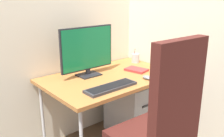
# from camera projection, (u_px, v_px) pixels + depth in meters

# --- Properties ---
(wall_back) EXTENTS (2.36, 0.04, 2.80)m
(wall_back) POSITION_uv_depth(u_px,v_px,m) (83.00, 0.00, 2.44)
(wall_back) COLOR beige
(wall_back) RESTS_ON ground_plane
(wall_side_right) EXTENTS (0.04, 1.92, 2.80)m
(wall_side_right) POSITION_uv_depth(u_px,v_px,m) (171.00, 0.00, 2.41)
(wall_side_right) COLOR beige
(wall_side_right) RESTS_ON ground_plane
(desk) EXTENTS (1.23, 0.79, 0.72)m
(desk) POSITION_uv_depth(u_px,v_px,m) (110.00, 80.00, 2.34)
(desk) COLOR #B27038
(desk) RESTS_ON ground_plane
(office_chair) EXTENTS (0.63, 0.66, 1.22)m
(office_chair) POSITION_uv_depth(u_px,v_px,m) (159.00, 126.00, 1.66)
(office_chair) COLOR black
(office_chair) RESTS_ON ground_plane
(filing_cabinet) EXTENTS (0.43, 0.49, 0.57)m
(filing_cabinet) POSITION_uv_depth(u_px,v_px,m) (132.00, 106.00, 2.69)
(filing_cabinet) COLOR #B2B5BA
(filing_cabinet) RESTS_ON ground_plane
(monitor) EXTENTS (0.56, 0.16, 0.46)m
(monitor) POSITION_uv_depth(u_px,v_px,m) (87.00, 50.00, 2.28)
(monitor) COLOR black
(monitor) RESTS_ON desk
(keyboard) EXTENTS (0.47, 0.14, 0.03)m
(keyboard) POSITION_uv_depth(u_px,v_px,m) (111.00, 87.00, 2.02)
(keyboard) COLOR #333338
(keyboard) RESTS_ON desk
(mouse) EXTENTS (0.07, 0.10, 0.03)m
(mouse) POSITION_uv_depth(u_px,v_px,m) (147.00, 77.00, 2.24)
(mouse) COLOR slate
(mouse) RESTS_ON desk
(pen_holder) EXTENTS (0.09, 0.09, 0.17)m
(pen_holder) POSITION_uv_depth(u_px,v_px,m) (135.00, 58.00, 2.77)
(pen_holder) COLOR #B2B5BA
(pen_holder) RESTS_ON desk
(notebook) EXTENTS (0.18, 0.24, 0.02)m
(notebook) POSITION_uv_depth(u_px,v_px,m) (136.00, 70.00, 2.48)
(notebook) COLOR #B23333
(notebook) RESTS_ON desk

